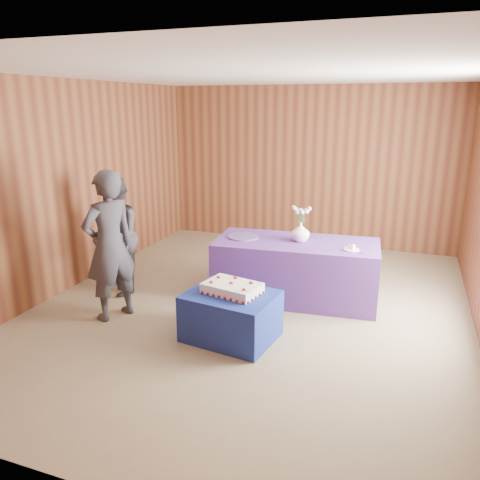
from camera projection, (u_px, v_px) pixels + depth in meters
The scene contains 13 objects.
ground at pixel (252, 307), 5.70m from camera, with size 6.00×6.00×0.00m, color gray.
room_shell at pixel (253, 159), 5.19m from camera, with size 5.04×6.04×2.72m.
cake_table at pixel (231, 316), 4.90m from camera, with size 0.90×0.70×0.50m, color #1B3896.
serving_table at pixel (296, 270), 5.89m from camera, with size 2.00×0.90×0.75m, color #593696.
sheet_cake at pixel (232, 288), 4.85m from camera, with size 0.66×0.51×0.14m.
vase at pixel (301, 232), 5.77m from camera, with size 0.23×0.23×0.24m, color white.
flower_spray at pixel (301, 210), 5.69m from camera, with size 0.24×0.23×0.19m.
platter at pixel (243, 237), 5.96m from camera, with size 0.40×0.40×0.02m, color #644D9B.
plate at pixel (351, 249), 5.45m from camera, with size 0.18×0.18×0.01m, color white.
cake_slice at pixel (352, 247), 5.44m from camera, with size 0.08×0.07×0.08m.
knife at pixel (352, 252), 5.37m from camera, with size 0.26×0.02×0.00m, color silver.
guest_left at pixel (109, 246), 5.22m from camera, with size 0.63×0.41×1.72m, color #383842.
guest_right at pixel (116, 237), 5.96m from camera, with size 0.74×0.58×1.52m, color #35343E.
Camera 1 is at (1.67, -4.97, 2.39)m, focal length 35.00 mm.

